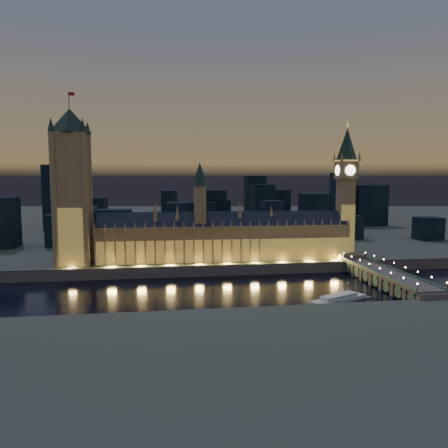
{
  "coord_description": "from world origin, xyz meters",
  "views": [
    {
      "loc": [
        -44.3,
        -281.43,
        74.65
      ],
      "look_at": [
        5.0,
        55.0,
        38.0
      ],
      "focal_mm": 35.0,
      "sensor_mm": 36.0,
      "label": 1
    }
  ],
  "objects": [
    {
      "name": "river_boat",
      "position": [
        61.09,
        -38.3,
        1.56
      ],
      "size": [
        48.29,
        30.19,
        4.5
      ],
      "color": "#4C4C4D",
      "rests_on": "ground"
    },
    {
      "name": "north_bank",
      "position": [
        0.0,
        520.0,
        4.0
      ],
      "size": [
        2000.0,
        960.0,
        8.0
      ],
      "primitive_type": "cube",
      "color": "#414B3E",
      "rests_on": "ground"
    },
    {
      "name": "westminster_bridge",
      "position": [
        107.22,
        -3.44,
        5.98
      ],
      "size": [
        19.19,
        113.0,
        15.9
      ],
      "color": "#4C4C4D",
      "rests_on": "ground"
    },
    {
      "name": "elizabeth_tower",
      "position": [
        108.0,
        61.93,
        71.14
      ],
      "size": [
        18.0,
        18.0,
        113.09
      ],
      "color": "#9F7858",
      "rests_on": "north_bank"
    },
    {
      "name": "embankment_wall",
      "position": [
        0.0,
        41.0,
        4.0
      ],
      "size": [
        2000.0,
        2.5,
        8.0
      ],
      "primitive_type": "cube",
      "color": "#4C4C4D",
      "rests_on": "ground"
    },
    {
      "name": "city_backdrop",
      "position": [
        33.28,
        247.69,
        31.26
      ],
      "size": [
        476.63,
        215.63,
        81.85
      ],
      "color": "black",
      "rests_on": "north_bank"
    },
    {
      "name": "victoria_tower",
      "position": [
        -110.0,
        61.93,
        72.33
      ],
      "size": [
        31.68,
        31.68,
        129.33
      ],
      "color": "#9F7858",
      "rests_on": "north_bank"
    },
    {
      "name": "palace_of_westminster",
      "position": [
        5.91,
        61.74,
        26.37
      ],
      "size": [
        202.0,
        24.96,
        78.0
      ],
      "color": "#9F7858",
      "rests_on": "north_bank"
    },
    {
      "name": "ground_plane",
      "position": [
        0.0,
        0.0,
        0.0
      ],
      "size": [
        2000.0,
        2000.0,
        0.0
      ],
      "primitive_type": "plane",
      "color": "black",
      "rests_on": "ground"
    }
  ]
}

